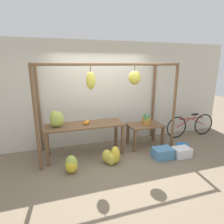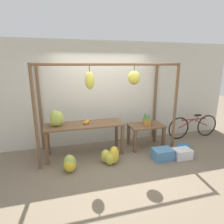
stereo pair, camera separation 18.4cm
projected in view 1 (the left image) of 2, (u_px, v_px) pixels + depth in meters
The scene contains 14 objects.
ground_plane at pixel (117, 165), 4.23m from camera, with size 20.00×20.00×0.00m, color #756651.
shop_wall_back at pixel (100, 94), 5.16m from camera, with size 8.00×0.08×2.80m.
stall_awning at pixel (111, 93), 4.34m from camera, with size 3.30×1.18×2.23m.
display_table_main at pixel (85, 129), 4.52m from camera, with size 1.87×0.62×0.80m.
display_table_side at pixel (145, 129), 5.07m from camera, with size 0.91×0.58×0.63m.
banana_pile_on_table at pixel (56, 119), 4.26m from camera, with size 0.35×0.29×0.39m.
orange_pile at pixel (87, 122), 4.50m from camera, with size 0.16×0.17×0.09m.
pineapple_cluster at pixel (147, 120), 4.98m from camera, with size 0.25×0.31×0.32m.
banana_pile_ground_left at pixel (72, 165), 3.88m from camera, with size 0.37×0.37×0.38m.
banana_pile_ground_right at pixel (112, 156), 4.23m from camera, with size 0.47×0.42×0.42m.
fruit_crate_white at pixel (163, 153), 4.49m from camera, with size 0.46×0.34×0.26m.
blue_bucket at pixel (182, 148), 4.85m from camera, with size 0.30×0.30×0.20m.
parked_bicycle at pixel (190, 125), 5.81m from camera, with size 1.68×0.08×0.72m.
fruit_crate_purple at pixel (182, 152), 4.56m from camera, with size 0.42×0.30×0.23m.
Camera 1 is at (-1.26, -3.58, 2.21)m, focal length 30.00 mm.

